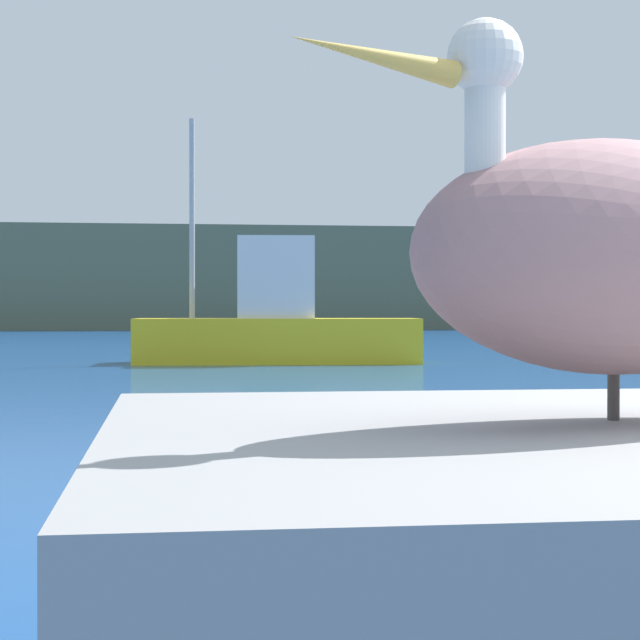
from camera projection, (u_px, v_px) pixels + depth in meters
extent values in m
cube|color=#5B664C|center=(205.00, 281.00, 72.42)|extent=(140.00, 17.56, 6.05)
cube|color=#969696|center=(622.00, 613.00, 2.66)|extent=(2.45, 2.31, 0.90)
ellipsoid|color=gray|center=(623.00, 258.00, 2.65)|extent=(1.27, 0.90, 0.56)
cylinder|color=white|center=(485.00, 148.00, 2.45)|extent=(0.09, 0.09, 0.30)
sphere|color=white|center=(485.00, 57.00, 2.45)|extent=(0.17, 0.17, 0.17)
cone|color=gold|center=(375.00, 56.00, 2.31)|extent=(0.40, 0.20, 0.09)
cylinder|color=#4C4742|center=(613.00, 396.00, 2.76)|extent=(0.03, 0.03, 0.12)
cube|color=yellow|center=(277.00, 341.00, 24.54)|extent=(6.29, 2.28, 0.98)
cube|color=silver|center=(275.00, 278.00, 24.52)|extent=(1.75, 1.66, 1.78)
cylinder|color=#B2B2B2|center=(192.00, 219.00, 24.39)|extent=(0.12, 0.12, 4.35)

